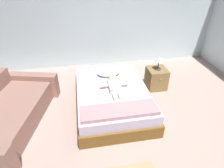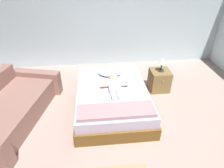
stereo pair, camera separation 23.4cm
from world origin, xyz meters
The scene contains 10 objects.
ground_plane centered at (0.00, 0.00, 0.00)m, with size 8.00×8.00×0.00m, color #B79B8F.
wall_behind_bed centered at (0.00, 3.00, 1.30)m, with size 8.00×0.12×2.60m, color silver.
bed centered at (-0.27, 0.97, 0.22)m, with size 1.42×1.98×0.45m.
pillow centered at (-0.26, 1.51, 0.51)m, with size 0.51×0.36×0.11m.
baby centered at (-0.23, 1.00, 0.52)m, with size 0.55×0.71×0.19m.
toothbrush centered at (0.04, 1.14, 0.46)m, with size 0.07×0.13×0.02m.
couch centered at (-2.23, 0.80, 0.25)m, with size 1.57×2.28×0.72m.
nightstand centered at (0.87, 1.49, 0.24)m, with size 0.43×0.46×0.49m.
lamp centered at (0.87, 1.49, 0.71)m, with size 0.17×0.17×0.31m.
blanket centered at (-0.27, 0.26, 0.48)m, with size 1.28×0.38×0.06m.
Camera 2 is at (-0.58, -2.10, 2.53)m, focal length 30.50 mm.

